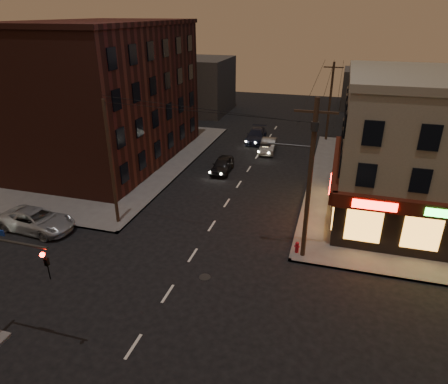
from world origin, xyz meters
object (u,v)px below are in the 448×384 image
at_px(sedan_mid, 268,146).
at_px(sedan_near, 222,165).
at_px(sedan_far, 256,135).
at_px(suv_cross, 37,220).
at_px(fire_hydrant, 297,247).

bearing_deg(sedan_mid, sedan_near, -116.94).
bearing_deg(sedan_far, suv_cross, -115.17).
bearing_deg(sedan_mid, suv_cross, -123.34).
xyz_separation_m(sedan_mid, fire_hydrant, (5.53, -19.78, -0.15)).
relative_size(sedan_mid, fire_hydrant, 5.67).
bearing_deg(sedan_near, fire_hydrant, -57.75).
bearing_deg(sedan_near, sedan_far, 81.92).
xyz_separation_m(sedan_mid, sedan_far, (-2.14, 3.49, 0.01)).
height_order(suv_cross, sedan_mid, suv_cross).
bearing_deg(suv_cross, fire_hydrant, -79.17).
xyz_separation_m(sedan_near, sedan_mid, (3.18, 7.23, 0.01)).
height_order(suv_cross, sedan_far, suv_cross).
height_order(suv_cross, fire_hydrant, suv_cross).
bearing_deg(sedan_far, sedan_mid, -61.07).
bearing_deg(sedan_near, sedan_mid, 63.75).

